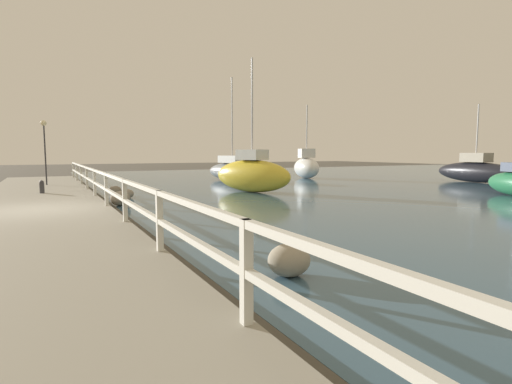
{
  "coord_description": "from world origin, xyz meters",
  "views": [
    {
      "loc": [
        0.26,
        -13.02,
        1.9
      ],
      "look_at": [
        5.54,
        -3.02,
        0.79
      ],
      "focal_mm": 28.0,
      "sensor_mm": 36.0,
      "label": 1
    }
  ],
  "objects_px": {
    "mooring_bollard": "(42,187)",
    "sailboat_black": "(475,171)",
    "sailboat_yellow": "(252,174)",
    "sailboat_white": "(306,167)",
    "dock_lamp": "(44,136)",
    "sailboat_gray": "(232,170)"
  },
  "relations": [
    {
      "from": "dock_lamp",
      "to": "sailboat_white",
      "type": "xyz_separation_m",
      "value": [
        17.27,
        1.64,
        -1.89
      ]
    },
    {
      "from": "dock_lamp",
      "to": "sailboat_gray",
      "type": "xyz_separation_m",
      "value": [
        11.18,
        1.62,
        -2.03
      ]
    },
    {
      "from": "dock_lamp",
      "to": "sailboat_white",
      "type": "relative_size",
      "value": 0.6
    },
    {
      "from": "sailboat_gray",
      "to": "sailboat_black",
      "type": "relative_size",
      "value": 1.14
    },
    {
      "from": "sailboat_black",
      "to": "sailboat_white",
      "type": "distance_m",
      "value": 11.19
    },
    {
      "from": "sailboat_black",
      "to": "sailboat_white",
      "type": "xyz_separation_m",
      "value": [
        -7.22,
        8.54,
        0.11
      ]
    },
    {
      "from": "sailboat_gray",
      "to": "sailboat_white",
      "type": "distance_m",
      "value": 6.1
    },
    {
      "from": "dock_lamp",
      "to": "sailboat_black",
      "type": "bearing_deg",
      "value": -15.73
    },
    {
      "from": "mooring_bollard",
      "to": "sailboat_white",
      "type": "bearing_deg",
      "value": 19.95
    },
    {
      "from": "sailboat_yellow",
      "to": "sailboat_black",
      "type": "xyz_separation_m",
      "value": [
        15.69,
        -1.0,
        -0.11
      ]
    },
    {
      "from": "sailboat_yellow",
      "to": "sailboat_black",
      "type": "bearing_deg",
      "value": -25.67
    },
    {
      "from": "sailboat_gray",
      "to": "sailboat_black",
      "type": "xyz_separation_m",
      "value": [
        13.32,
        -8.52,
        0.03
      ]
    },
    {
      "from": "dock_lamp",
      "to": "sailboat_yellow",
      "type": "height_order",
      "value": "sailboat_yellow"
    },
    {
      "from": "dock_lamp",
      "to": "sailboat_yellow",
      "type": "relative_size",
      "value": 0.51
    },
    {
      "from": "mooring_bollard",
      "to": "sailboat_black",
      "type": "relative_size",
      "value": 0.09
    },
    {
      "from": "sailboat_black",
      "to": "mooring_bollard",
      "type": "bearing_deg",
      "value": -178.05
    },
    {
      "from": "sailboat_black",
      "to": "sailboat_yellow",
      "type": "bearing_deg",
      "value": -176.6
    },
    {
      "from": "sailboat_gray",
      "to": "sailboat_black",
      "type": "distance_m",
      "value": 15.81
    },
    {
      "from": "mooring_bollard",
      "to": "sailboat_black",
      "type": "height_order",
      "value": "sailboat_black"
    },
    {
      "from": "dock_lamp",
      "to": "sailboat_black",
      "type": "distance_m",
      "value": 25.53
    },
    {
      "from": "mooring_bollard",
      "to": "sailboat_white",
      "type": "distance_m",
      "value": 18.58
    },
    {
      "from": "mooring_bollard",
      "to": "sailboat_black",
      "type": "bearing_deg",
      "value": -5.11
    }
  ]
}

